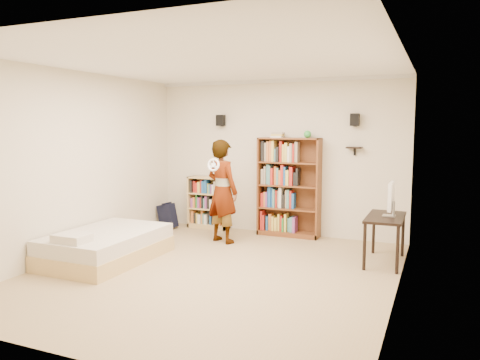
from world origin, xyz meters
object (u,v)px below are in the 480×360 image
object	(u,v)px
low_bookshelf	(209,203)
tall_bookshelf	(289,187)
daybed	(106,242)
computer_desk	(385,239)
person	(222,191)

from	to	relation	value
low_bookshelf	tall_bookshelf	bearing A→B (deg)	-0.47
daybed	computer_desk	bearing A→B (deg)	21.49
tall_bookshelf	daybed	world-z (taller)	tall_bookshelf
tall_bookshelf	low_bookshelf	size ratio (longest dim) A/B	1.77
low_bookshelf	daybed	size ratio (longest dim) A/B	0.54
low_bookshelf	person	bearing A→B (deg)	-51.22
computer_desk	tall_bookshelf	bearing A→B (deg)	149.23
daybed	person	distance (m)	2.01
tall_bookshelf	person	bearing A→B (deg)	-135.84
tall_bookshelf	person	xyz separation A→B (m)	(-0.87, -0.84, -0.01)
computer_desk	person	xyz separation A→B (m)	(-2.58, 0.18, 0.51)
low_bookshelf	computer_desk	xyz separation A→B (m)	(3.27, -1.03, -0.15)
low_bookshelf	person	world-z (taller)	person
daybed	person	world-z (taller)	person
tall_bookshelf	daybed	bearing A→B (deg)	-128.13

